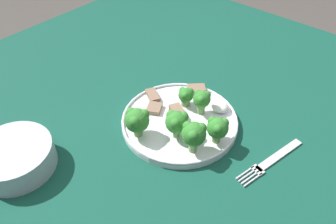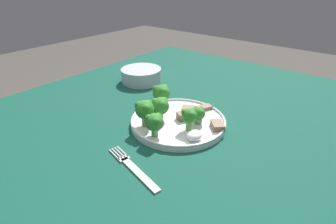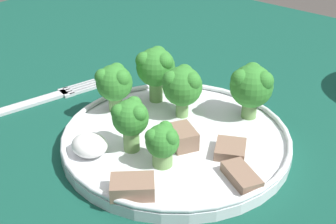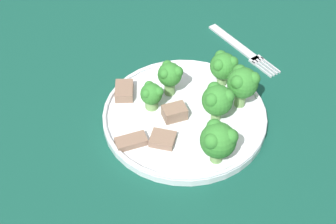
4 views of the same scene
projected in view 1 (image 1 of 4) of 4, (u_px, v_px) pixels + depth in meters
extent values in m
cube|color=#114738|center=(190.00, 120.00, 0.74)|extent=(1.27, 1.15, 0.03)
cylinder|color=brown|center=(158.00, 63.00, 1.55)|extent=(0.06, 0.06, 0.69)
cylinder|color=white|center=(179.00, 122.00, 0.71)|extent=(0.25, 0.25, 0.01)
torus|color=white|center=(179.00, 119.00, 0.70)|extent=(0.25, 0.25, 0.01)
cube|color=silver|center=(279.00, 155.00, 0.64)|extent=(0.04, 0.12, 0.00)
cube|color=silver|center=(258.00, 170.00, 0.62)|extent=(0.03, 0.02, 0.00)
cube|color=silver|center=(245.00, 173.00, 0.61)|extent=(0.01, 0.05, 0.00)
cube|color=silver|center=(248.00, 175.00, 0.61)|extent=(0.01, 0.05, 0.00)
cube|color=silver|center=(250.00, 178.00, 0.60)|extent=(0.01, 0.05, 0.00)
cube|color=silver|center=(253.00, 180.00, 0.60)|extent=(0.01, 0.05, 0.00)
cylinder|color=#B7BCC6|center=(15.00, 157.00, 0.61)|extent=(0.15, 0.15, 0.05)
cylinder|color=white|center=(16.00, 158.00, 0.61)|extent=(0.12, 0.12, 0.04)
cylinder|color=#709E56|center=(176.00, 132.00, 0.66)|extent=(0.01, 0.01, 0.02)
sphere|color=#337F2D|center=(177.00, 122.00, 0.64)|extent=(0.05, 0.05, 0.05)
sphere|color=#337F2D|center=(171.00, 115.00, 0.64)|extent=(0.02, 0.02, 0.02)
sphere|color=#337F2D|center=(176.00, 123.00, 0.63)|extent=(0.02, 0.02, 0.02)
sphere|color=#337F2D|center=(183.00, 117.00, 0.64)|extent=(0.02, 0.02, 0.02)
cylinder|color=#709E56|center=(193.00, 145.00, 0.63)|extent=(0.02, 0.02, 0.03)
sphere|color=#337F2D|center=(194.00, 134.00, 0.61)|extent=(0.05, 0.05, 0.05)
sphere|color=#337F2D|center=(188.00, 126.00, 0.61)|extent=(0.02, 0.02, 0.02)
sphere|color=#337F2D|center=(193.00, 136.00, 0.59)|extent=(0.02, 0.02, 0.02)
sphere|color=#337F2D|center=(201.00, 128.00, 0.61)|extent=(0.02, 0.02, 0.02)
cylinder|color=#709E56|center=(201.00, 108.00, 0.71)|extent=(0.02, 0.02, 0.03)
sphere|color=#337F2D|center=(202.00, 99.00, 0.69)|extent=(0.04, 0.04, 0.04)
sphere|color=#337F2D|center=(198.00, 94.00, 0.69)|extent=(0.02, 0.02, 0.02)
sphere|color=#337F2D|center=(202.00, 99.00, 0.68)|extent=(0.02, 0.02, 0.02)
sphere|color=#337F2D|center=(207.00, 95.00, 0.69)|extent=(0.02, 0.02, 0.02)
cylinder|color=#709E56|center=(216.00, 137.00, 0.65)|extent=(0.02, 0.02, 0.02)
sphere|color=#337F2D|center=(218.00, 128.00, 0.63)|extent=(0.04, 0.04, 0.04)
sphere|color=#337F2D|center=(213.00, 121.00, 0.63)|extent=(0.02, 0.02, 0.02)
sphere|color=#337F2D|center=(218.00, 129.00, 0.62)|extent=(0.02, 0.02, 0.02)
sphere|color=#337F2D|center=(224.00, 123.00, 0.63)|extent=(0.02, 0.02, 0.02)
cylinder|color=#709E56|center=(138.00, 131.00, 0.66)|extent=(0.02, 0.02, 0.02)
sphere|color=#337F2D|center=(137.00, 120.00, 0.64)|extent=(0.05, 0.05, 0.05)
sphere|color=#337F2D|center=(131.00, 113.00, 0.64)|extent=(0.02, 0.02, 0.02)
sphere|color=#337F2D|center=(135.00, 122.00, 0.63)|extent=(0.02, 0.02, 0.02)
sphere|color=#337F2D|center=(144.00, 115.00, 0.64)|extent=(0.02, 0.02, 0.02)
cylinder|color=#709E56|center=(186.00, 102.00, 0.74)|extent=(0.02, 0.02, 0.02)
sphere|color=#337F2D|center=(186.00, 95.00, 0.72)|extent=(0.03, 0.03, 0.03)
sphere|color=#337F2D|center=(182.00, 90.00, 0.72)|extent=(0.02, 0.02, 0.02)
sphere|color=#337F2D|center=(185.00, 95.00, 0.71)|extent=(0.02, 0.02, 0.02)
sphere|color=#337F2D|center=(190.00, 91.00, 0.72)|extent=(0.02, 0.02, 0.02)
cube|color=#846651|center=(154.00, 108.00, 0.72)|extent=(0.04, 0.05, 0.01)
cube|color=#846651|center=(153.00, 95.00, 0.76)|extent=(0.05, 0.04, 0.01)
cube|color=#846651|center=(196.00, 90.00, 0.77)|extent=(0.05, 0.05, 0.02)
cube|color=#846651|center=(177.00, 112.00, 0.71)|extent=(0.04, 0.04, 0.02)
ellipsoid|color=white|center=(220.00, 107.00, 0.72)|extent=(0.04, 0.04, 0.02)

